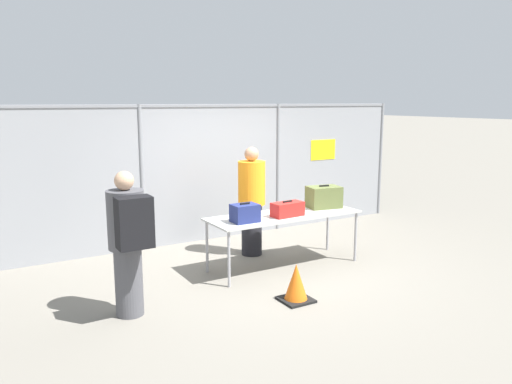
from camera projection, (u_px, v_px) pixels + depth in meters
ground_plane at (276, 269)px, 7.34m from camera, size 120.00×120.00×0.00m
fence_section at (216, 169)px, 8.82m from camera, size 8.02×0.07×2.39m
inspection_table at (284, 218)px, 7.35m from camera, size 2.32×0.80×0.80m
suitcase_navy at (245, 213)px, 6.87m from camera, size 0.36×0.27×0.27m
suitcase_red at (287, 209)px, 7.21m from camera, size 0.48×0.26×0.23m
suitcase_olive at (324, 197)px, 7.79m from camera, size 0.55×0.42×0.36m
traveler_hooded at (128, 239)px, 5.58m from camera, size 0.42×0.65×1.68m
security_worker_near at (252, 200)px, 7.91m from camera, size 0.43×0.43×1.74m
utility_trailer at (235, 190)px, 11.80m from camera, size 3.56×2.23×0.62m
traffic_cone at (296, 284)px, 6.15m from camera, size 0.38×0.38×0.48m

